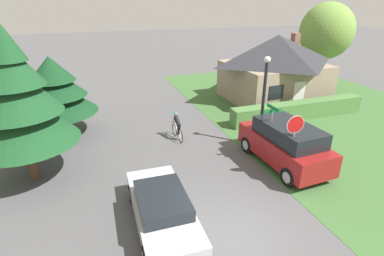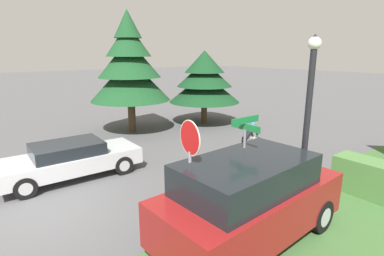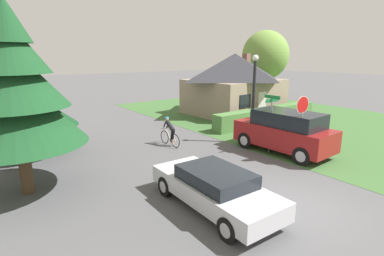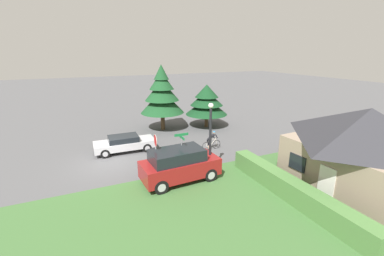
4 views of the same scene
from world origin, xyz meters
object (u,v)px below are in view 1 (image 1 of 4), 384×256
object	(u,v)px
conifer_tall_far	(54,89)
cottage_house	(275,67)
street_lamp	(264,95)
parked_suv_right	(285,144)
sedan_left_lane	(162,209)
cyclist	(177,127)
deciduous_tree_right	(326,31)
stop_sign	(294,135)
conifer_tall_near	(16,99)
street_name_sign	(271,124)

from	to	relation	value
conifer_tall_far	cottage_house	bearing A→B (deg)	7.06
street_lamp	parked_suv_right	bearing A→B (deg)	-89.74
sedan_left_lane	cyclist	xyz separation A→B (m)	(2.44, 6.41, 0.05)
street_lamp	deciduous_tree_right	world-z (taller)	deciduous_tree_right
cyclist	sedan_left_lane	bearing A→B (deg)	156.20
sedan_left_lane	stop_sign	distance (m)	5.91
sedan_left_lane	conifer_tall_far	bearing A→B (deg)	22.77
cottage_house	stop_sign	distance (m)	11.58
cyclist	conifer_tall_near	distance (m)	7.70
sedan_left_lane	conifer_tall_far	distance (m)	9.98
cottage_house	deciduous_tree_right	xyz separation A→B (m)	(6.29, 2.30, 2.12)
parked_suv_right	conifer_tall_near	xyz separation A→B (m)	(-10.76, 2.48, 2.51)
sedan_left_lane	stop_sign	world-z (taller)	stop_sign
cottage_house	conifer_tall_near	world-z (taller)	conifer_tall_near
street_lamp	conifer_tall_far	distance (m)	11.00
sedan_left_lane	conifer_tall_far	size ratio (longest dim) A/B	1.06
sedan_left_lane	parked_suv_right	bearing A→B (deg)	-69.95
deciduous_tree_right	cottage_house	bearing A→B (deg)	-159.93
parked_suv_right	sedan_left_lane	bearing A→B (deg)	106.01
street_name_sign	conifer_tall_far	distance (m)	11.39
cyclist	stop_sign	size ratio (longest dim) A/B	0.57
street_name_sign	cottage_house	bearing A→B (deg)	55.76
conifer_tall_far	stop_sign	bearing A→B (deg)	-41.46
parked_suv_right	deciduous_tree_right	bearing A→B (deg)	-48.69
conifer_tall_near	street_lamp	bearing A→B (deg)	-2.15
sedan_left_lane	cyclist	distance (m)	6.86
street_name_sign	conifer_tall_near	xyz separation A→B (m)	(-10.17, 2.08, 1.63)
cyclist	street_lamp	world-z (taller)	street_lamp
stop_sign	street_lamp	xyz separation A→B (m)	(0.60, 3.31, 0.67)
sedan_left_lane	stop_sign	xyz separation A→B (m)	(5.67, 0.91, 1.43)
street_lamp	stop_sign	bearing A→B (deg)	-100.24
cyclist	parked_suv_right	distance (m)	5.75
cottage_house	street_name_sign	world-z (taller)	cottage_house
cottage_house	conifer_tall_near	size ratio (longest dim) A/B	1.18
cottage_house	sedan_left_lane	world-z (taller)	cottage_house
sedan_left_lane	deciduous_tree_right	xyz separation A→B (m)	(17.70, 13.25, 3.91)
conifer_tall_near	deciduous_tree_right	world-z (taller)	deciduous_tree_right
cottage_house	conifer_tall_far	world-z (taller)	cottage_house
cottage_house	conifer_tall_far	distance (m)	15.13
sedan_left_lane	deciduous_tree_right	world-z (taller)	deciduous_tree_right
cottage_house	street_lamp	xyz separation A→B (m)	(-5.15, -6.73, 0.31)
street_lamp	conifer_tall_far	size ratio (longest dim) A/B	1.07
cyclist	conifer_tall_near	world-z (taller)	conifer_tall_near
conifer_tall_near	street_name_sign	bearing A→B (deg)	-11.56
sedan_left_lane	conifer_tall_near	size ratio (longest dim) A/B	0.72
parked_suv_right	street_name_sign	bearing A→B (deg)	53.18
deciduous_tree_right	street_lamp	bearing A→B (deg)	-141.70
street_name_sign	stop_sign	bearing A→B (deg)	-90.73
cyclist	street_name_sign	size ratio (longest dim) A/B	0.60
conifer_tall_near	conifer_tall_far	world-z (taller)	conifer_tall_near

